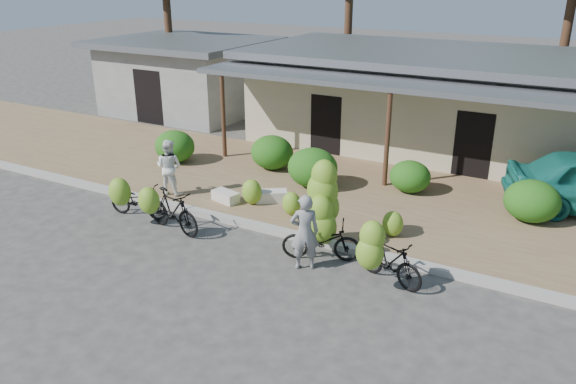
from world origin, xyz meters
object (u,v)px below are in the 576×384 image
at_px(sack_far, 226,196).
at_px(bystander, 169,167).
at_px(sack_near, 271,196).
at_px(vendor, 305,232).
at_px(bike_center, 322,218).
at_px(bike_left, 170,210).
at_px(bike_right, 384,256).
at_px(bike_far_left, 135,199).

relative_size(sack_far, bystander, 0.48).
xyz_separation_m(sack_near, vendor, (2.34, -2.60, 0.57)).
xyz_separation_m(bike_center, sack_near, (-2.38, 1.82, -0.59)).
distance_m(bike_left, bike_right, 5.34).
bearing_deg(bystander, sack_far, -179.46).
bearing_deg(sack_far, sack_near, 28.79).
bearing_deg(bike_center, vendor, 155.90).
bearing_deg(vendor, sack_far, -62.79).
relative_size(bike_far_left, bike_right, 1.04).
bearing_deg(bike_right, bike_center, 88.98).
relative_size(bike_center, vendor, 1.27).
distance_m(bike_far_left, sack_far, 2.38).
bearing_deg(vendor, sack_near, -80.30).
bearing_deg(bike_far_left, bike_left, -105.84).
bearing_deg(sack_far, bike_center, -19.65).
distance_m(bike_left, vendor, 3.63).
distance_m(bike_center, sack_near, 3.05).
bearing_deg(bike_right, sack_far, 89.90).
bearing_deg(sack_far, bike_far_left, -130.29).
height_order(sack_far, bystander, bystander).
relative_size(bike_right, bystander, 1.06).
bearing_deg(bystander, bike_left, 121.33).
distance_m(bike_left, sack_near, 2.92).
bearing_deg(bike_center, bike_far_left, 74.98).
relative_size(bike_center, sack_near, 2.50).
xyz_separation_m(sack_far, bystander, (-1.67, -0.26, 0.64)).
height_order(sack_near, vendor, vendor).
distance_m(vendor, bystander, 5.37).
bearing_deg(sack_far, bystander, -171.06).
height_order(sack_far, vendor, vendor).
bearing_deg(bike_center, bike_left, 80.50).
xyz_separation_m(bike_far_left, bike_left, (1.32, -0.21, 0.07)).
height_order(bike_far_left, bike_center, bike_center).
xyz_separation_m(bike_right, vendor, (-1.71, -0.13, 0.19)).
xyz_separation_m(bike_far_left, sack_far, (1.53, 1.80, -0.27)).
relative_size(bike_center, bike_right, 1.28).
height_order(bike_right, bystander, bystander).
bearing_deg(vendor, bike_far_left, -34.73).
relative_size(bike_right, vendor, 0.99).
xyz_separation_m(bike_right, bystander, (-6.79, 1.61, 0.24)).
xyz_separation_m(bike_left, vendor, (3.63, 0.01, 0.24)).
bearing_deg(vendor, bike_center, -124.89).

